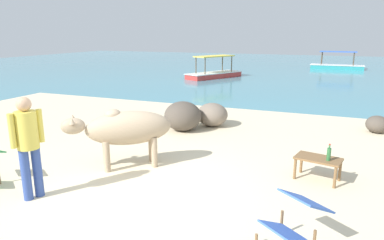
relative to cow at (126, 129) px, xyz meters
name	(u,v)px	position (x,y,z in m)	size (l,w,h in m)	color
sand_beach	(136,194)	(0.75, -0.96, -0.79)	(18.00, 14.00, 0.04)	beige
water_surface	(291,69)	(0.75, 21.04, -0.81)	(60.00, 36.00, 0.03)	teal
cow	(126,129)	(0.00, 0.00, 0.00)	(1.88, 1.59, 1.16)	tan
low_bench_table	(318,161)	(3.47, 0.69, -0.42)	(0.84, 0.60, 0.42)	brown
bottle	(329,154)	(3.63, 0.61, -0.23)	(0.07, 0.07, 0.30)	#2D6B38
deck_chair_far	(295,218)	(3.30, -1.52, -0.38)	(0.89, 0.93, 0.68)	brown
person_standing	(28,140)	(-0.65, -1.70, 0.18)	(0.32, 0.48, 1.62)	#334C99
shore_rock_large	(183,116)	(-0.03, 2.79, -0.38)	(0.99, 0.99, 0.78)	brown
shore_rock_medium	(212,115)	(0.56, 3.51, -0.44)	(0.87, 0.85, 0.65)	gray
shore_rock_small	(377,124)	(4.78, 4.47, -0.54)	(0.58, 0.56, 0.45)	brown
boat_red	(214,73)	(-2.88, 14.08, -0.52)	(2.72, 3.79, 1.29)	#C63833
boat_teal	(337,65)	(3.87, 22.30, -0.52)	(3.70, 1.24, 1.29)	teal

